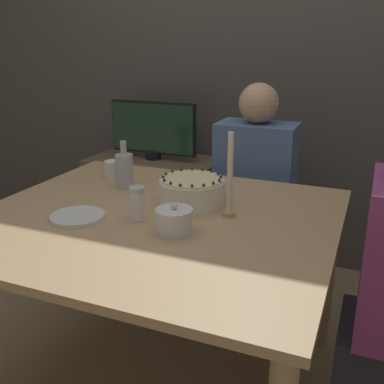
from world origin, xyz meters
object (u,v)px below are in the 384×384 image
at_px(cake, 192,191).
at_px(tv_monitor, 153,129).
at_px(bottle, 124,170).
at_px(person_man_blue_shirt, 254,213).
at_px(sugar_bowl, 174,220).
at_px(candle, 230,182).
at_px(sugar_shaker, 137,203).

xyz_separation_m(cake, tv_monitor, (-0.67, 0.95, 0.03)).
relative_size(bottle, person_man_blue_shirt, 0.18).
height_order(sugar_bowl, person_man_blue_shirt, person_man_blue_shirt).
distance_m(cake, candle, 0.21).
bearing_deg(tv_monitor, sugar_bowl, -59.89).
bearing_deg(sugar_bowl, tv_monitor, 120.11).
distance_m(sugar_shaker, tv_monitor, 1.31).
relative_size(sugar_bowl, sugar_shaker, 1.02).
relative_size(cake, bottle, 1.23).
xyz_separation_m(sugar_bowl, bottle, (-0.41, 0.36, 0.04)).
relative_size(sugar_bowl, bottle, 0.61).
bearing_deg(candle, bottle, 164.42).
xyz_separation_m(cake, candle, (0.18, -0.07, 0.08)).
xyz_separation_m(candle, tv_monitor, (-0.85, 1.03, -0.05)).
distance_m(bottle, tv_monitor, 0.93).
bearing_deg(bottle, sugar_shaker, -52.71).
distance_m(sugar_shaker, candle, 0.35).
xyz_separation_m(sugar_shaker, person_man_blue_shirt, (0.22, 0.86, -0.32)).
bearing_deg(cake, tv_monitor, 124.95).
bearing_deg(bottle, person_man_blue_shirt, 50.12).
distance_m(candle, person_man_blue_shirt, 0.80).
relative_size(sugar_shaker, person_man_blue_shirt, 0.11).
distance_m(cake, sugar_shaker, 0.26).
bearing_deg(sugar_shaker, candle, 28.32).
distance_m(person_man_blue_shirt, tv_monitor, 0.90).
xyz_separation_m(candle, bottle, (-0.54, 0.15, -0.05)).
xyz_separation_m(cake, sugar_shaker, (-0.12, -0.23, 0.01)).
distance_m(sugar_bowl, candle, 0.26).
distance_m(sugar_shaker, person_man_blue_shirt, 0.94).
xyz_separation_m(cake, person_man_blue_shirt, (0.10, 0.62, -0.31)).
height_order(candle, tv_monitor, candle).
height_order(sugar_bowl, sugar_shaker, sugar_shaker).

